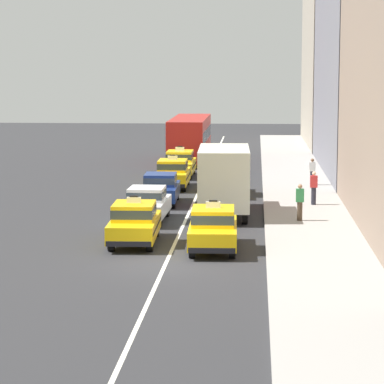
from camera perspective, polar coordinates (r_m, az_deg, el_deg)
ground_plane at (r=33.54m, az=-1.62°, el=-4.41°), size 160.00×160.00×0.00m
lane_stripe_left_right at (r=53.20m, az=0.46°, el=0.14°), size 0.14×80.00×0.01m
sidewalk_curb at (r=48.20m, az=6.75°, el=-0.63°), size 4.00×90.00×0.15m
taxi_left_nearest at (r=37.15m, az=-3.54°, el=-1.85°), size 1.94×4.61×1.96m
sedan_left_second at (r=42.41m, az=-2.76°, el=-0.68°), size 1.85×4.33×1.58m
sedan_left_third at (r=47.68m, az=-1.93°, el=0.27°), size 1.86×4.34×1.58m
taxi_left_fourth at (r=53.78m, az=-1.18°, el=1.16°), size 1.86×4.58×1.96m
taxi_left_fifth at (r=59.38m, az=-0.74°, el=1.79°), size 1.82×4.56×1.96m
bus_left_sixth at (r=68.70m, az=-0.12°, el=3.39°), size 2.53×11.20×3.22m
taxi_right_nearest at (r=35.85m, az=1.30°, el=-2.19°), size 1.92×4.60×1.96m
box_truck_right_second at (r=43.97m, az=1.97°, el=0.85°), size 2.45×7.02×3.27m
taxi_right_third at (r=51.13m, az=2.05°, el=0.81°), size 1.87×4.58×1.96m
pedestrian_near_crosswalk at (r=46.87m, az=7.43°, el=0.25°), size 0.36×0.24×1.66m
pedestrian_mid_block at (r=54.60m, az=7.34°, el=1.25°), size 0.36×0.24×1.54m
pedestrian_by_storefront at (r=42.00m, az=6.59°, el=-0.62°), size 0.36×0.24×1.64m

